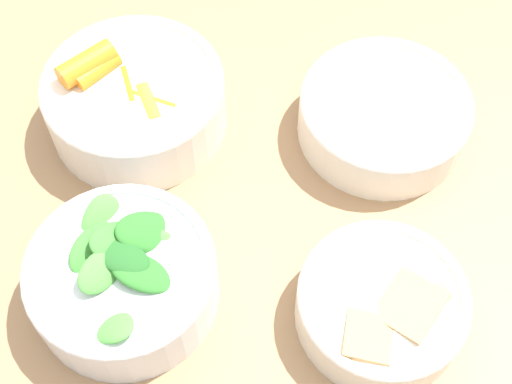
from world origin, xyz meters
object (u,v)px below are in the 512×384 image
object	(u,v)px
bowl_cookies	(382,304)
bowl_carrots	(135,99)
bowl_greens	(124,277)
bowl_beans_hotdog	(384,116)

from	to	relation	value
bowl_cookies	bowl_carrots	bearing A→B (deg)	150.22
bowl_carrots	bowl_cookies	xyz separation A→B (m)	(0.27, -0.15, -0.01)
bowl_greens	bowl_carrots	bearing A→B (deg)	105.72
bowl_greens	bowl_beans_hotdog	bearing A→B (deg)	50.29
bowl_carrots	bowl_cookies	size ratio (longest dim) A/B	1.23
bowl_carrots	bowl_cookies	distance (m)	0.31
bowl_carrots	bowl_greens	bearing A→B (deg)	-74.28
bowl_beans_hotdog	bowl_greens	bearing A→B (deg)	-129.71
bowl_greens	bowl_cookies	bearing A→B (deg)	7.88
bowl_greens	bowl_beans_hotdog	world-z (taller)	bowl_greens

